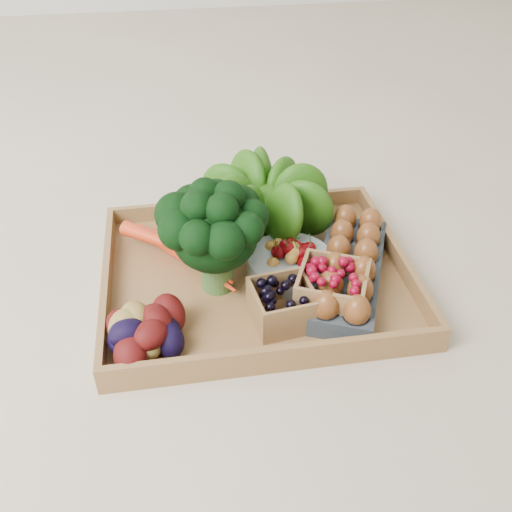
{
  "coord_description": "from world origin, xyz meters",
  "views": [
    {
      "loc": [
        -0.13,
        -0.81,
        0.68
      ],
      "look_at": [
        0.0,
        0.0,
        0.06
      ],
      "focal_mm": 40.0,
      "sensor_mm": 36.0,
      "label": 1
    }
  ],
  "objects": [
    {
      "name": "ground",
      "position": [
        0.0,
        0.0,
        0.0
      ],
      "size": [
        4.0,
        4.0,
        0.0
      ],
      "primitive_type": "plane",
      "color": "beige",
      "rests_on": "ground"
    },
    {
      "name": "egg_carton",
      "position": [
        0.16,
        -0.04,
        0.03
      ],
      "size": [
        0.22,
        0.33,
        0.04
      ],
      "primitive_type": "cube",
      "rotation": [
        0.0,
        0.0,
        -0.4
      ],
      "color": "#353B43",
      "rests_on": "tray"
    },
    {
      "name": "tray",
      "position": [
        0.0,
        0.0,
        0.01
      ],
      "size": [
        0.55,
        0.45,
        0.01
      ],
      "primitive_type": "cube",
      "color": "olive",
      "rests_on": "ground"
    },
    {
      "name": "punnet_raspberry",
      "position": [
        0.11,
        -0.11,
        0.05
      ],
      "size": [
        0.15,
        0.15,
        0.08
      ],
      "primitive_type": "cube",
      "rotation": [
        0.0,
        0.0,
        -0.43
      ],
      "color": "maroon",
      "rests_on": "tray"
    },
    {
      "name": "punnet_blackberry",
      "position": [
        0.02,
        -0.12,
        0.05
      ],
      "size": [
        0.11,
        0.11,
        0.07
      ],
      "primitive_type": "cube",
      "rotation": [
        0.0,
        0.0,
        0.13
      ],
      "color": "black",
      "rests_on": "tray"
    },
    {
      "name": "potatoes",
      "position": [
        -0.2,
        -0.15,
        0.06
      ],
      "size": [
        0.16,
        0.16,
        0.09
      ],
      "primitive_type": null,
      "color": "#3E0A0A",
      "rests_on": "tray"
    },
    {
      "name": "broccoli",
      "position": [
        -0.07,
        -0.02,
        0.09
      ],
      "size": [
        0.19,
        0.19,
        0.15
      ],
      "primitive_type": null,
      "color": "black",
      "rests_on": "tray"
    },
    {
      "name": "carrots",
      "position": [
        -0.12,
        0.05,
        0.04
      ],
      "size": [
        0.2,
        0.14,
        0.05
      ],
      "primitive_type": null,
      "color": "red",
      "rests_on": "tray"
    },
    {
      "name": "cherry_bowl",
      "position": [
        0.06,
        -0.01,
        0.04
      ],
      "size": [
        0.16,
        0.16,
        0.04
      ],
      "primitive_type": "cylinder",
      "color": "#8C9EA5",
      "rests_on": "tray"
    },
    {
      "name": "lettuce",
      "position": [
        0.04,
        0.15,
        0.1
      ],
      "size": [
        0.17,
        0.17,
        0.17
      ],
      "primitive_type": "sphere",
      "color": "#20460B",
      "rests_on": "tray"
    }
  ]
}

